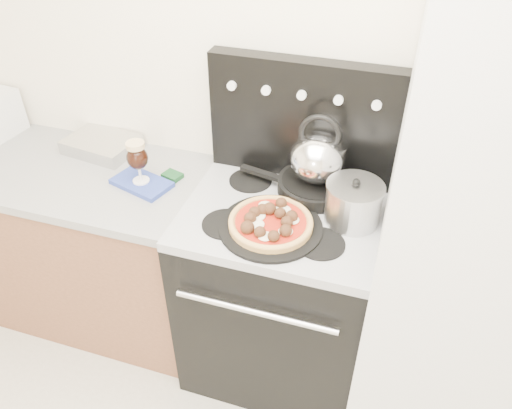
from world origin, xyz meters
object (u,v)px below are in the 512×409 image
at_px(stove_body, 279,294).
at_px(pizza_pan, 271,227).
at_px(skillet, 315,186).
at_px(base_cabinet, 70,242).
at_px(oven_mitt, 142,183).
at_px(stock_pot, 353,204).
at_px(beer_glass, 138,162).
at_px(fridge, 475,245).
at_px(tea_kettle, 318,154).
at_px(pizza, 271,221).

xyz_separation_m(stove_body, pizza_pan, (-0.01, -0.12, 0.49)).
height_order(stove_body, skillet, skillet).
xyz_separation_m(base_cabinet, oven_mitt, (0.49, -0.02, 0.48)).
height_order(pizza_pan, stock_pot, stock_pot).
relative_size(beer_glass, stock_pot, 0.92).
bearing_deg(skillet, pizza_pan, -110.89).
height_order(fridge, beer_glass, fridge).
bearing_deg(fridge, stock_pot, 174.14).
bearing_deg(tea_kettle, stove_body, -135.46).
bearing_deg(beer_glass, pizza, -12.03).
distance_m(stove_body, pizza, 0.53).
relative_size(fridge, pizza_pan, 4.90).
xyz_separation_m(oven_mitt, stock_pot, (0.88, 0.01, 0.08)).
distance_m(oven_mitt, tea_kettle, 0.75).
bearing_deg(stock_pot, pizza_pan, -153.30).
height_order(oven_mitt, pizza_pan, pizza_pan).
relative_size(oven_mitt, stock_pot, 1.20).
relative_size(stove_body, pizza, 2.83).
distance_m(base_cabinet, oven_mitt, 0.69).
xyz_separation_m(base_cabinet, stock_pot, (1.37, -0.01, 0.56)).
bearing_deg(tea_kettle, oven_mitt, 176.66).
bearing_deg(skillet, oven_mitt, -168.02).
relative_size(oven_mitt, beer_glass, 1.30).
height_order(fridge, oven_mitt, fridge).
xyz_separation_m(pizza, stock_pot, (0.28, 0.14, 0.04)).
height_order(beer_glass, pizza, beer_glass).
xyz_separation_m(base_cabinet, pizza_pan, (1.09, -0.14, 0.50)).
distance_m(oven_mitt, beer_glass, 0.11).
relative_size(fridge, skillet, 6.21).
distance_m(stove_body, beer_glass, 0.84).
bearing_deg(tea_kettle, pizza, -126.21).
xyz_separation_m(pizza_pan, stock_pot, (0.28, 0.14, 0.07)).
bearing_deg(tea_kettle, skillet, 0.00).
distance_m(pizza, stock_pot, 0.31).
height_order(pizza_pan, tea_kettle, tea_kettle).
xyz_separation_m(skillet, tea_kettle, (0.00, 0.00, 0.15)).
xyz_separation_m(fridge, tea_kettle, (-0.61, 0.18, 0.15)).
height_order(skillet, stock_pot, stock_pot).
distance_m(oven_mitt, skillet, 0.73).
distance_m(stove_body, skillet, 0.54).
bearing_deg(pizza, stock_pot, 26.70).
xyz_separation_m(fridge, pizza_pan, (-0.71, -0.09, -0.02)).
relative_size(fridge, oven_mitt, 7.69).
distance_m(beer_glass, pizza, 0.62).
bearing_deg(beer_glass, stock_pot, 0.68).
bearing_deg(base_cabinet, stock_pot, -0.21).
xyz_separation_m(beer_glass, pizza_pan, (0.60, -0.13, -0.09)).
xyz_separation_m(fridge, oven_mitt, (-1.32, 0.03, -0.04)).
bearing_deg(skillet, stove_body, -120.14).
height_order(skillet, tea_kettle, tea_kettle).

